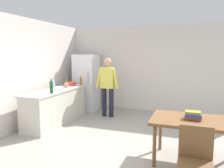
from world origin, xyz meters
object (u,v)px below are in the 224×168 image
at_px(dining_table, 195,124).
at_px(cooking_pot, 70,84).
at_px(person, 108,83).
at_px(bottle_wine_green, 51,87).
at_px(bottle_oil_amber, 81,81).
at_px(utensil_jar, 66,85).
at_px(book_stack, 193,116).
at_px(refrigerator, 86,82).
at_px(chair, 195,158).
at_px(bottle_water_clear, 54,83).

xyz_separation_m(dining_table, cooking_pot, (-3.41, 1.84, 0.29)).
height_order(person, bottle_wine_green, person).
relative_size(bottle_oil_amber, bottle_wine_green, 0.82).
relative_size(utensil_jar, bottle_oil_amber, 1.14).
bearing_deg(book_stack, refrigerator, 140.28).
relative_size(chair, bottle_oil_amber, 3.25).
distance_m(person, chair, 3.93).
bearing_deg(bottle_water_clear, book_stack, -20.37).
bearing_deg(utensil_jar, refrigerator, 90.60).
relative_size(chair, bottle_water_clear, 3.03).
bearing_deg(book_stack, bottle_oil_amber, 146.54).
distance_m(bottle_oil_amber, book_stack, 3.75).
relative_size(bottle_water_clear, bottle_oil_amber, 1.07).
bearing_deg(book_stack, person, 137.00).
bearing_deg(person, bottle_oil_amber, -173.68).
distance_m(dining_table, chair, 0.98).
distance_m(dining_table, bottle_wine_green, 3.23).
height_order(dining_table, bottle_water_clear, bottle_water_clear).
xyz_separation_m(refrigerator, book_stack, (3.26, -2.71, -0.09)).
bearing_deg(cooking_pot, refrigerator, 82.94).
xyz_separation_m(cooking_pot, bottle_oil_amber, (0.24, 0.21, 0.06)).
height_order(dining_table, chair, chair).
bearing_deg(cooking_pot, bottle_wine_green, -78.91).
height_order(chair, book_stack, chair).
relative_size(person, book_stack, 6.17).
bearing_deg(person, book_stack, -43.00).
height_order(chair, utensil_jar, utensil_jar).
bearing_deg(dining_table, chair, -90.00).
bearing_deg(cooking_pot, bottle_water_clear, -109.81).
xyz_separation_m(cooking_pot, bottle_wine_green, (0.25, -1.27, 0.09)).
distance_m(person, cooking_pot, 1.10).
height_order(refrigerator, dining_table, refrigerator).
relative_size(chair, cooking_pot, 2.28).
xyz_separation_m(refrigerator, person, (0.95, -0.55, 0.08)).
xyz_separation_m(refrigerator, chair, (3.30, -3.67, -0.37)).
distance_m(chair, book_stack, 1.00).
bearing_deg(book_stack, dining_table, 13.89).
relative_size(dining_table, utensil_jar, 4.37).
distance_m(cooking_pot, bottle_wine_green, 1.30).
bearing_deg(book_stack, bottle_water_clear, 159.63).
xyz_separation_m(cooking_pot, book_stack, (3.37, -1.85, -0.15)).
distance_m(refrigerator, cooking_pot, 0.86).
bearing_deg(person, bottle_wine_green, -117.08).
distance_m(dining_table, bottle_oil_amber, 3.79).
bearing_deg(person, dining_table, -42.41).
distance_m(utensil_jar, book_stack, 3.57).
xyz_separation_m(bottle_water_clear, bottle_wine_green, (0.44, -0.74, 0.02)).
height_order(dining_table, book_stack, book_stack).
xyz_separation_m(chair, book_stack, (-0.04, 0.96, 0.28)).
relative_size(bottle_wine_green, book_stack, 1.23).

